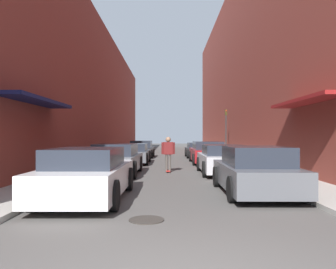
{
  "coord_description": "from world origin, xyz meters",
  "views": [
    {
      "loc": [
        -0.14,
        -3.36,
        1.67
      ],
      "look_at": [
        -0.07,
        10.64,
        1.73
      ],
      "focal_mm": 35.0,
      "sensor_mm": 36.0,
      "label": 1
    }
  ],
  "objects_px": {
    "parked_car_left_2": "(131,154)",
    "parked_car_right_0": "(253,171)",
    "skateboarder": "(167,150)",
    "parked_car_right_2": "(206,153)",
    "parked_car_right_3": "(197,150)",
    "parked_car_right_1": "(221,160)",
    "parked_car_left_3": "(140,149)",
    "parked_car_left_1": "(115,160)",
    "parked_car_left_0": "(86,174)",
    "traffic_light": "(224,127)",
    "manhole_cover": "(145,220)"
  },
  "relations": [
    {
      "from": "skateboarder",
      "to": "parked_car_left_2",
      "type": "bearing_deg",
      "value": 114.76
    },
    {
      "from": "parked_car_left_0",
      "to": "parked_car_left_1",
      "type": "xyz_separation_m",
      "value": [
        -0.09,
        5.42,
        -0.01
      ]
    },
    {
      "from": "parked_car_left_2",
      "to": "parked_car_left_3",
      "type": "distance_m",
      "value": 5.66
    },
    {
      "from": "parked_car_left_2",
      "to": "skateboarder",
      "type": "height_order",
      "value": "skateboarder"
    },
    {
      "from": "parked_car_left_1",
      "to": "parked_car_left_3",
      "type": "bearing_deg",
      "value": 89.28
    },
    {
      "from": "parked_car_right_2",
      "to": "parked_car_right_3",
      "type": "distance_m",
      "value": 5.52
    },
    {
      "from": "parked_car_left_3",
      "to": "parked_car_right_0",
      "type": "bearing_deg",
      "value": -74.17
    },
    {
      "from": "parked_car_left_3",
      "to": "parked_car_right_0",
      "type": "relative_size",
      "value": 0.95
    },
    {
      "from": "parked_car_left_1",
      "to": "parked_car_left_3",
      "type": "distance_m",
      "value": 11.5
    },
    {
      "from": "parked_car_right_1",
      "to": "traffic_light",
      "type": "xyz_separation_m",
      "value": [
        2.25,
        11.86,
        1.75
      ]
    },
    {
      "from": "parked_car_right_2",
      "to": "manhole_cover",
      "type": "height_order",
      "value": "parked_car_right_2"
    },
    {
      "from": "parked_car_left_3",
      "to": "parked_car_right_3",
      "type": "relative_size",
      "value": 0.98
    },
    {
      "from": "parked_car_left_1",
      "to": "skateboarder",
      "type": "relative_size",
      "value": 2.79
    },
    {
      "from": "parked_car_right_1",
      "to": "skateboarder",
      "type": "height_order",
      "value": "skateboarder"
    },
    {
      "from": "parked_car_left_3",
      "to": "skateboarder",
      "type": "bearing_deg",
      "value": -78.74
    },
    {
      "from": "parked_car_right_2",
      "to": "manhole_cover",
      "type": "xyz_separation_m",
      "value": [
        -2.82,
        -13.44,
        -0.64
      ]
    },
    {
      "from": "parked_car_right_0",
      "to": "manhole_cover",
      "type": "bearing_deg",
      "value": -134.96
    },
    {
      "from": "parked_car_left_3",
      "to": "skateboarder",
      "type": "height_order",
      "value": "skateboarder"
    },
    {
      "from": "traffic_light",
      "to": "parked_car_right_3",
      "type": "bearing_deg",
      "value": -161.1
    },
    {
      "from": "parked_car_right_2",
      "to": "parked_car_right_3",
      "type": "relative_size",
      "value": 1.18
    },
    {
      "from": "parked_car_left_0",
      "to": "parked_car_right_1",
      "type": "xyz_separation_m",
      "value": [
        4.51,
        5.78,
        -0.03
      ]
    },
    {
      "from": "parked_car_right_2",
      "to": "traffic_light",
      "type": "relative_size",
      "value": 1.29
    },
    {
      "from": "parked_car_left_2",
      "to": "parked_car_right_3",
      "type": "distance_m",
      "value": 7.24
    },
    {
      "from": "parked_car_right_3",
      "to": "parked_car_right_1",
      "type": "bearing_deg",
      "value": -90.04
    },
    {
      "from": "parked_car_left_0",
      "to": "parked_car_left_2",
      "type": "bearing_deg",
      "value": 90.3
    },
    {
      "from": "parked_car_right_0",
      "to": "parked_car_right_3",
      "type": "height_order",
      "value": "parked_car_right_0"
    },
    {
      "from": "parked_car_left_0",
      "to": "parked_car_left_1",
      "type": "relative_size",
      "value": 0.99
    },
    {
      "from": "parked_car_left_2",
      "to": "traffic_light",
      "type": "distance_m",
      "value": 9.51
    },
    {
      "from": "traffic_light",
      "to": "parked_car_left_0",
      "type": "bearing_deg",
      "value": -110.98
    },
    {
      "from": "parked_car_left_3",
      "to": "skateboarder",
      "type": "relative_size",
      "value": 2.42
    },
    {
      "from": "parked_car_right_1",
      "to": "parked_car_left_0",
      "type": "bearing_deg",
      "value": -127.97
    },
    {
      "from": "parked_car_left_1",
      "to": "parked_car_right_0",
      "type": "height_order",
      "value": "parked_car_right_0"
    },
    {
      "from": "parked_car_left_2",
      "to": "parked_car_left_3",
      "type": "xyz_separation_m",
      "value": [
        0.11,
        5.66,
        0.02
      ]
    },
    {
      "from": "parked_car_left_1",
      "to": "parked_car_right_1",
      "type": "height_order",
      "value": "parked_car_left_1"
    },
    {
      "from": "parked_car_left_3",
      "to": "skateboarder",
      "type": "xyz_separation_m",
      "value": [
        2.06,
        -10.37,
        0.38
      ]
    },
    {
      "from": "parked_car_left_2",
      "to": "parked_car_right_0",
      "type": "xyz_separation_m",
      "value": [
        4.67,
        -10.42,
        0.05
      ]
    },
    {
      "from": "parked_car_right_2",
      "to": "skateboarder",
      "type": "height_order",
      "value": "skateboarder"
    },
    {
      "from": "parked_car_left_0",
      "to": "traffic_light",
      "type": "xyz_separation_m",
      "value": [
        6.76,
        17.64,
        1.72
      ]
    },
    {
      "from": "parked_car_right_2",
      "to": "parked_car_left_3",
      "type": "bearing_deg",
      "value": 128.64
    },
    {
      "from": "parked_car_left_3",
      "to": "skateboarder",
      "type": "distance_m",
      "value": 10.58
    },
    {
      "from": "parked_car_left_2",
      "to": "parked_car_right_0",
      "type": "bearing_deg",
      "value": -65.86
    },
    {
      "from": "parked_car_right_3",
      "to": "manhole_cover",
      "type": "distance_m",
      "value": 19.18
    },
    {
      "from": "parked_car_left_1",
      "to": "parked_car_left_0",
      "type": "bearing_deg",
      "value": -89.03
    },
    {
      "from": "parked_car_left_3",
      "to": "parked_car_left_0",
      "type": "bearing_deg",
      "value": -90.18
    },
    {
      "from": "parked_car_right_1",
      "to": "parked_car_right_3",
      "type": "distance_m",
      "value": 11.09
    },
    {
      "from": "parked_car_right_1",
      "to": "manhole_cover",
      "type": "distance_m",
      "value": 8.39
    },
    {
      "from": "parked_car_right_3",
      "to": "parked_car_right_0",
      "type": "bearing_deg",
      "value": -89.68
    },
    {
      "from": "parked_car_right_2",
      "to": "parked_car_right_3",
      "type": "bearing_deg",
      "value": 89.79
    },
    {
      "from": "parked_car_left_0",
      "to": "skateboarder",
      "type": "distance_m",
      "value": 6.89
    },
    {
      "from": "parked_car_right_0",
      "to": "parked_car_right_3",
      "type": "xyz_separation_m",
      "value": [
        -0.09,
        16.03,
        -0.09
      ]
    }
  ]
}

